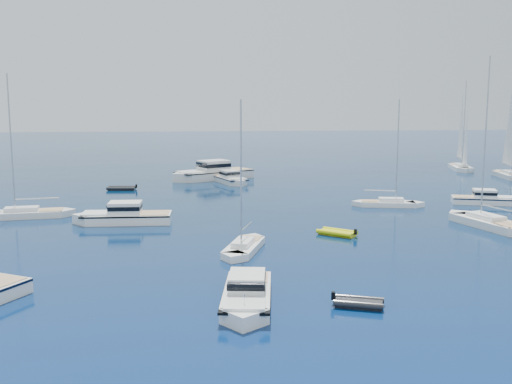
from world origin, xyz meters
The scene contains 15 objects.
ground centered at (0.00, 0.00, 0.00)m, with size 400.00×400.00×0.00m, color navy.
motor_cruiser_near centered at (-2.48, 0.08, 0.00)m, with size 2.68×8.75×2.30m, color silver, non-canonical shape.
motor_cruiser_centre centered at (-12.15, 23.96, 0.00)m, with size 3.03×9.91×2.60m, color white, non-canonical shape.
motor_cruiser_far_r centered at (27.04, 30.66, 0.00)m, with size 2.46×8.03×2.11m, color white, non-canonical shape.
motor_cruiser_distant centered at (-2.94, 55.20, 0.00)m, with size 4.17×13.63×3.58m, color silver, non-canonical shape.
motor_cruiser_horizon centered at (-0.52, 50.71, 0.00)m, with size 2.69×8.78×2.30m, color silver, non-canonical shape.
sailboat_fore centered at (-1.66, 12.32, 0.00)m, with size 2.12×8.15×11.98m, color white, non-canonical shape.
sailboat_mid_r centered at (21.37, 18.81, 0.00)m, with size 2.83×10.90×16.02m, color white, non-canonical shape.
sailboat_mid_l centered at (-22.09, 27.75, 0.00)m, with size 2.58×9.93×14.60m, color silver, non-canonical shape.
sailboat_centre centered at (15.64, 30.26, 0.00)m, with size 2.14×8.21×12.07m, color white, non-canonical shape.
sailboat_sails_r centered at (41.82, 52.63, 0.00)m, with size 2.66×10.23×15.04m, color silver, non-canonical shape.
sailboat_sails_far centered at (39.07, 63.26, 0.00)m, with size 2.72×10.45×15.36m, color white, non-canonical shape.
tender_yellow centered at (6.73, 16.88, 0.00)m, with size 1.90×3.42×0.95m, color #CFD40C, non-canonical shape.
tender_grey_near centered at (3.73, -0.81, 0.00)m, with size 1.65×2.87×0.95m, color black, non-canonical shape.
tender_grey_far centered at (-14.95, 45.58, 0.00)m, with size 2.08×3.83×0.95m, color black, non-canonical shape.
Camera 1 is at (-5.16, -31.72, 11.33)m, focal length 41.44 mm.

